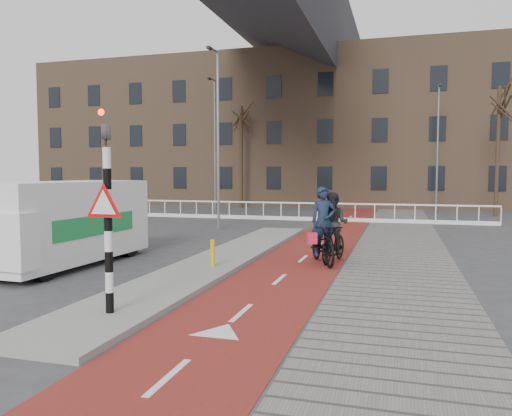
# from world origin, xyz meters

# --- Properties ---
(ground) EXTENTS (120.00, 120.00, 0.00)m
(ground) POSITION_xyz_m (0.00, 0.00, 0.00)
(ground) COLOR #38383A
(ground) RESTS_ON ground
(bike_lane) EXTENTS (2.50, 60.00, 0.01)m
(bike_lane) POSITION_xyz_m (1.50, 10.00, 0.01)
(bike_lane) COLOR maroon
(bike_lane) RESTS_ON ground
(sidewalk) EXTENTS (3.00, 60.00, 0.01)m
(sidewalk) POSITION_xyz_m (4.30, 10.00, 0.01)
(sidewalk) COLOR slate
(sidewalk) RESTS_ON ground
(curb_island) EXTENTS (1.80, 16.00, 0.12)m
(curb_island) POSITION_xyz_m (-0.70, 4.00, 0.06)
(curb_island) COLOR gray
(curb_island) RESTS_ON ground
(traffic_signal) EXTENTS (0.80, 0.80, 3.68)m
(traffic_signal) POSITION_xyz_m (-0.60, -2.02, 1.99)
(traffic_signal) COLOR black
(traffic_signal) RESTS_ON curb_island
(bollard) EXTENTS (0.12, 0.12, 0.71)m
(bollard) POSITION_xyz_m (-0.43, 2.56, 0.47)
(bollard) COLOR #E3B20C
(bollard) RESTS_ON curb_island
(cyclist_near) EXTENTS (1.54, 2.23, 2.17)m
(cyclist_near) POSITION_xyz_m (2.19, 4.36, 0.74)
(cyclist_near) COLOR black
(cyclist_near) RESTS_ON bike_lane
(cyclist_far) EXTENTS (0.97, 1.94, 2.01)m
(cyclist_far) POSITION_xyz_m (2.45, 4.65, 0.84)
(cyclist_far) COLOR black
(cyclist_far) RESTS_ON bike_lane
(van) EXTENTS (2.36, 5.49, 2.33)m
(van) POSITION_xyz_m (-4.72, 2.17, 1.23)
(van) COLOR white
(van) RESTS_ON ground
(railing) EXTENTS (28.00, 0.10, 0.99)m
(railing) POSITION_xyz_m (-5.00, 17.00, 0.31)
(railing) COLOR silver
(railing) RESTS_ON ground
(townhouse_row) EXTENTS (46.00, 10.00, 15.90)m
(townhouse_row) POSITION_xyz_m (-3.00, 32.00, 7.81)
(townhouse_row) COLOR #7F6047
(townhouse_row) RESTS_ON ground
(tree_mid) EXTENTS (0.27, 0.27, 7.50)m
(tree_mid) POSITION_xyz_m (-7.11, 25.78, 3.75)
(tree_mid) COLOR #2E2114
(tree_mid) RESTS_ON ground
(tree_right) EXTENTS (0.22, 0.22, 7.63)m
(tree_right) POSITION_xyz_m (9.71, 22.66, 3.82)
(tree_right) COLOR #2E2114
(tree_right) RESTS_ON ground
(streetlight_near) EXTENTS (0.12, 0.12, 8.03)m
(streetlight_near) POSITION_xyz_m (-3.68, 11.71, 4.02)
(streetlight_near) COLOR slate
(streetlight_near) RESTS_ON ground
(streetlight_left) EXTENTS (0.12, 0.12, 8.85)m
(streetlight_left) POSITION_xyz_m (-7.83, 22.23, 4.43)
(streetlight_left) COLOR slate
(streetlight_left) RESTS_ON ground
(streetlight_right) EXTENTS (0.12, 0.12, 8.16)m
(streetlight_right) POSITION_xyz_m (6.52, 24.78, 4.08)
(streetlight_right) COLOR slate
(streetlight_right) RESTS_ON ground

